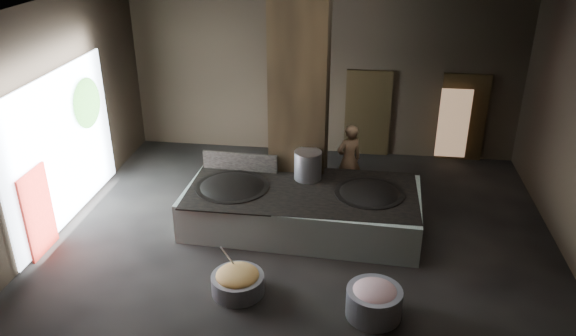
# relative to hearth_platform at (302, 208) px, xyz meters

# --- Properties ---
(floor) EXTENTS (10.00, 9.00, 0.10)m
(floor) POSITION_rel_hearth_platform_xyz_m (0.07, -0.52, -0.46)
(floor) COLOR black
(floor) RESTS_ON ground
(ceiling) EXTENTS (10.00, 9.00, 0.10)m
(ceiling) POSITION_rel_hearth_platform_xyz_m (0.07, -0.52, 4.14)
(ceiling) COLOR black
(ceiling) RESTS_ON back_wall
(back_wall) EXTENTS (10.00, 0.10, 4.50)m
(back_wall) POSITION_rel_hearth_platform_xyz_m (0.07, 4.03, 1.84)
(back_wall) COLOR black
(back_wall) RESTS_ON ground
(front_wall) EXTENTS (10.00, 0.10, 4.50)m
(front_wall) POSITION_rel_hearth_platform_xyz_m (0.07, -5.07, 1.84)
(front_wall) COLOR black
(front_wall) RESTS_ON ground
(left_wall) EXTENTS (0.10, 9.00, 4.50)m
(left_wall) POSITION_rel_hearth_platform_xyz_m (-4.98, -0.52, 1.84)
(left_wall) COLOR black
(left_wall) RESTS_ON ground
(pillar) EXTENTS (1.20, 1.20, 4.50)m
(pillar) POSITION_rel_hearth_platform_xyz_m (-0.23, 1.38, 1.84)
(pillar) COLOR black
(pillar) RESTS_ON ground
(hearth_platform) EXTENTS (4.83, 2.48, 0.82)m
(hearth_platform) POSITION_rel_hearth_platform_xyz_m (0.00, 0.00, 0.00)
(hearth_platform) COLOR silver
(hearth_platform) RESTS_ON ground
(platform_cap) EXTENTS (4.63, 2.22, 0.03)m
(platform_cap) POSITION_rel_hearth_platform_xyz_m (0.00, -0.00, 0.40)
(platform_cap) COLOR black
(platform_cap) RESTS_ON hearth_platform
(wok_left) EXTENTS (1.49, 1.49, 0.41)m
(wok_left) POSITION_rel_hearth_platform_xyz_m (-1.45, -0.05, 0.34)
(wok_left) COLOR black
(wok_left) RESTS_ON hearth_platform
(wok_left_rim) EXTENTS (1.52, 1.52, 0.05)m
(wok_left_rim) POSITION_rel_hearth_platform_xyz_m (-1.45, -0.05, 0.41)
(wok_left_rim) COLOR black
(wok_left_rim) RESTS_ON hearth_platform
(wok_right) EXTENTS (1.39, 1.39, 0.39)m
(wok_right) POSITION_rel_hearth_platform_xyz_m (1.35, 0.05, 0.34)
(wok_right) COLOR black
(wok_right) RESTS_ON hearth_platform
(wok_right_rim) EXTENTS (1.42, 1.42, 0.05)m
(wok_right_rim) POSITION_rel_hearth_platform_xyz_m (1.35, 0.05, 0.41)
(wok_right_rim) COLOR black
(wok_right_rim) RESTS_ON hearth_platform
(stock_pot) EXTENTS (0.58, 0.58, 0.62)m
(stock_pot) POSITION_rel_hearth_platform_xyz_m (0.05, 0.55, 0.72)
(stock_pot) COLOR silver
(stock_pot) RESTS_ON hearth_platform
(splash_guard) EXTENTS (1.65, 0.14, 0.41)m
(splash_guard) POSITION_rel_hearth_platform_xyz_m (-1.45, 0.75, 0.62)
(splash_guard) COLOR black
(splash_guard) RESTS_ON hearth_platform
(cook) EXTENTS (0.72, 0.64, 1.67)m
(cook) POSITION_rel_hearth_platform_xyz_m (0.88, 1.61, 0.42)
(cook) COLOR #9C734F
(cook) RESTS_ON ground
(veg_basin) EXTENTS (1.20, 1.20, 0.34)m
(veg_basin) POSITION_rel_hearth_platform_xyz_m (-0.85, -2.37, -0.24)
(veg_basin) COLOR gray
(veg_basin) RESTS_ON ground
(veg_fill) EXTENTS (0.75, 0.75, 0.23)m
(veg_fill) POSITION_rel_hearth_platform_xyz_m (-0.85, -2.37, -0.06)
(veg_fill) COLOR #A7AC53
(veg_fill) RESTS_ON veg_basin
(ladle) EXTENTS (0.29, 0.26, 0.65)m
(ladle) POSITION_rel_hearth_platform_xyz_m (-1.00, -2.22, 0.14)
(ladle) COLOR silver
(ladle) RESTS_ON veg_basin
(meat_basin) EXTENTS (1.09, 1.09, 0.50)m
(meat_basin) POSITION_rel_hearth_platform_xyz_m (1.47, -2.66, -0.16)
(meat_basin) COLOR gray
(meat_basin) RESTS_ON ground
(meat_fill) EXTENTS (0.75, 0.75, 0.29)m
(meat_fill) POSITION_rel_hearth_platform_xyz_m (1.47, -2.66, 0.04)
(meat_fill) COLOR #CD7B85
(meat_fill) RESTS_ON meat_basin
(doorway_near) EXTENTS (1.18, 0.08, 2.38)m
(doorway_near) POSITION_rel_hearth_platform_xyz_m (1.27, 3.93, 0.69)
(doorway_near) COLOR black
(doorway_near) RESTS_ON ground
(doorway_near_glow) EXTENTS (0.83, 0.04, 1.97)m
(doorway_near_glow) POSITION_rel_hearth_platform_xyz_m (1.29, 4.06, 0.64)
(doorway_near_glow) COLOR #8C6647
(doorway_near_glow) RESTS_ON ground
(doorway_far) EXTENTS (1.18, 0.08, 2.38)m
(doorway_far) POSITION_rel_hearth_platform_xyz_m (3.67, 3.93, 0.69)
(doorway_far) COLOR black
(doorway_far) RESTS_ON ground
(doorway_far_glow) EXTENTS (0.77, 0.04, 1.81)m
(doorway_far_glow) POSITION_rel_hearth_platform_xyz_m (3.43, 3.72, 0.64)
(doorway_far_glow) COLOR #8C6647
(doorway_far_glow) RESTS_ON ground
(left_opening) EXTENTS (0.04, 4.20, 3.10)m
(left_opening) POSITION_rel_hearth_platform_xyz_m (-4.88, -0.32, 1.19)
(left_opening) COLOR white
(left_opening) RESTS_ON ground
(pavilion_sliver) EXTENTS (0.05, 0.90, 1.70)m
(pavilion_sliver) POSITION_rel_hearth_platform_xyz_m (-4.81, -1.62, 0.44)
(pavilion_sliver) COLOR maroon
(pavilion_sliver) RESTS_ON ground
(tree_silhouette) EXTENTS (0.28, 1.10, 1.10)m
(tree_silhouette) POSITION_rel_hearth_platform_xyz_m (-4.78, 0.78, 1.79)
(tree_silhouette) COLOR #194714
(tree_silhouette) RESTS_ON left_opening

